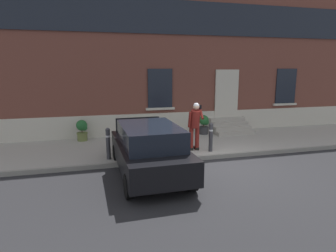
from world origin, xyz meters
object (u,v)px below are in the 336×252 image
Objects in this scene: bollard_near_person at (211,136)px; person_on_phone at (195,123)px; hatchback_car_black at (149,149)px; planter_charcoal at (204,124)px; planter_olive at (82,130)px; planter_cream at (147,127)px; bollard_far_left at (108,142)px.

person_on_phone is at bearing 154.06° from bollard_near_person.
hatchback_car_black is 5.21m from planter_charcoal.
planter_olive is at bearing 140.76° from person_on_phone.
bollard_near_person is (2.49, 1.36, -0.08)m from hatchback_car_black.
hatchback_car_black is 4.01m from planter_cream.
hatchback_car_black is at bearing -51.67° from bollard_far_left.
bollard_far_left is (-3.57, 0.00, 0.00)m from bollard_near_person.
planter_olive is at bearing 175.47° from planter_cream.
planter_cream is (-1.83, 2.58, -0.11)m from bollard_near_person.
planter_olive is at bearing 115.27° from hatchback_car_black.
planter_charcoal is at bearing -1.34° from planter_olive.
bollard_far_left is at bearing 128.33° from hatchback_car_black.
bollard_far_left is (-1.08, 1.36, -0.08)m from hatchback_car_black.
planter_cream and planter_charcoal have the same top height.
planter_cream is at bearing 80.38° from hatchback_car_black.
bollard_far_left is 1.22× the size of planter_olive.
planter_charcoal is at bearing 54.98° from person_on_phone.
planter_olive is 1.00× the size of planter_charcoal.
planter_olive is (-1.96, 4.15, -0.18)m from hatchback_car_black.
hatchback_car_black is 1.74m from bollard_far_left.
hatchback_car_black reaches higher than planter_cream.
bollard_far_left is at bearing -124.08° from planter_cream.
bollard_near_person is at bearing 28.67° from hatchback_car_black.
person_on_phone reaches higher than bollard_near_person.
planter_olive is (-0.88, 2.79, -0.11)m from bollard_far_left.
planter_charcoal is at bearing 31.37° from bollard_far_left.
person_on_phone is (-0.51, 0.25, 0.43)m from bollard_near_person.
hatchback_car_black is at bearing -129.29° from planter_charcoal.
planter_olive is (-3.94, 2.54, -0.54)m from person_on_phone.
bollard_near_person is 1.22× the size of planter_olive.
bollard_near_person is at bearing -32.36° from person_on_phone.
bollard_far_left is at bearing -148.63° from planter_charcoal.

